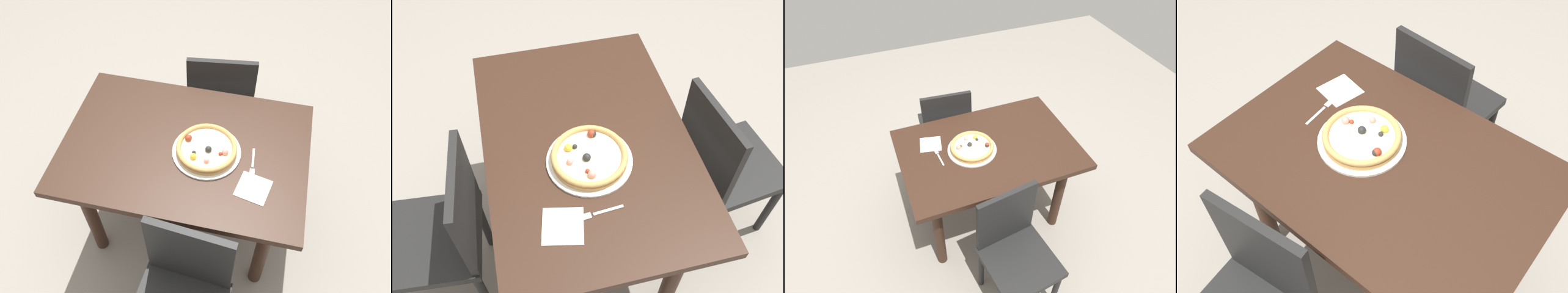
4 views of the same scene
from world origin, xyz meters
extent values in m
plane|color=gray|center=(0.00, 0.00, 0.00)|extent=(6.00, 6.00, 0.00)
cube|color=#331E14|center=(0.00, 0.00, 0.72)|extent=(1.17, 0.80, 0.04)
cylinder|color=#331E14|center=(-0.45, -0.26, 0.35)|extent=(0.07, 0.07, 0.70)
cylinder|color=#331E14|center=(0.45, -0.26, 0.35)|extent=(0.07, 0.07, 0.70)
cylinder|color=#331E14|center=(-0.45, 0.26, 0.35)|extent=(0.07, 0.07, 0.70)
cylinder|color=#331E14|center=(0.45, 0.26, 0.35)|extent=(0.07, 0.07, 0.70)
cylinder|color=black|center=(0.13, -0.83, 0.20)|extent=(0.04, 0.04, 0.41)
cylinder|color=black|center=(-0.21, -0.87, 0.20)|extent=(0.04, 0.04, 0.41)
cylinder|color=black|center=(0.08, -0.49, 0.20)|extent=(0.04, 0.04, 0.41)
cylinder|color=black|center=(-0.25, -0.53, 0.20)|extent=(0.04, 0.04, 0.41)
cube|color=black|center=(-0.06, -0.68, 0.43)|extent=(0.45, 0.45, 0.04)
cube|color=black|center=(-0.09, -0.50, 0.66)|extent=(0.38, 0.08, 0.42)
cylinder|color=black|center=(0.03, 0.50, 0.20)|extent=(0.04, 0.04, 0.41)
cube|color=black|center=(-0.14, 0.50, 0.66)|extent=(0.38, 0.06, 0.42)
cylinder|color=silver|center=(-0.11, 0.01, 0.75)|extent=(0.32, 0.32, 0.01)
cylinder|color=tan|center=(-0.11, 0.01, 0.76)|extent=(0.28, 0.28, 0.02)
cylinder|color=beige|center=(-0.11, 0.01, 0.77)|extent=(0.25, 0.25, 0.01)
torus|color=tan|center=(-0.11, 0.01, 0.78)|extent=(0.29, 0.29, 0.02)
sphere|color=maroon|center=(-0.18, 0.04, 0.78)|extent=(0.02, 0.02, 0.02)
sphere|color=gold|center=(-0.06, 0.08, 0.78)|extent=(0.03, 0.03, 0.03)
sphere|color=#262626|center=(-0.02, -0.02, 0.78)|extent=(0.03, 0.03, 0.03)
sphere|color=#E58C7F|center=(-0.12, 0.09, 0.78)|extent=(0.02, 0.02, 0.02)
sphere|color=#262626|center=(-0.12, 0.03, 0.78)|extent=(0.03, 0.03, 0.03)
sphere|color=maroon|center=(-0.01, -0.02, 0.78)|extent=(0.03, 0.03, 0.03)
sphere|color=#E58C7F|center=(-0.20, 0.03, 0.78)|extent=(0.03, 0.03, 0.03)
sphere|color=#262626|center=(-0.06, 0.06, 0.78)|extent=(0.02, 0.02, 0.02)
cube|color=silver|center=(-0.33, 0.00, 0.74)|extent=(0.02, 0.11, 0.00)
cube|color=silver|center=(-0.34, 0.09, 0.74)|extent=(0.03, 0.05, 0.00)
cube|color=white|center=(-0.35, 0.16, 0.74)|extent=(0.17, 0.17, 0.00)
camera|label=1|loc=(-0.32, 1.18, 2.30)|focal=37.98mm
camera|label=2|loc=(-1.03, 0.24, 2.04)|focal=39.34mm
camera|label=3|loc=(-0.64, -1.52, 2.34)|focal=31.61mm
camera|label=4|loc=(0.60, -0.78, 1.98)|focal=41.39mm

